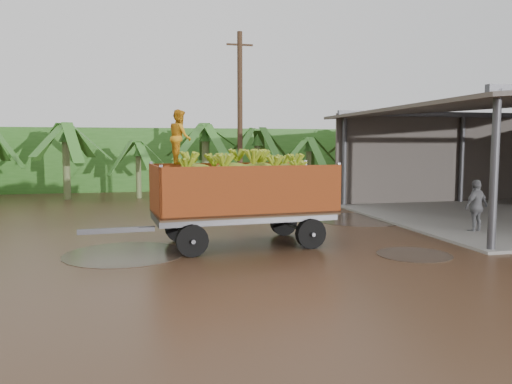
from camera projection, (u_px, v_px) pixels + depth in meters
ground at (251, 234)px, 14.84m from camera, size 100.00×100.00×0.00m
hedge_north at (162, 159)px, 29.76m from camera, size 22.00×3.00×3.60m
banana_trailer at (241, 193)px, 13.15m from camera, size 6.54×2.65×3.57m
man_blue at (309, 204)px, 15.27m from camera, size 0.63×0.43×1.69m
man_grey at (476, 207)px, 14.92m from camera, size 1.03×0.67×1.63m
utility_pole at (240, 117)px, 22.64m from camera, size 1.20×0.24×7.70m
banana_plants at (95, 166)px, 20.24m from camera, size 24.51×20.76×4.01m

